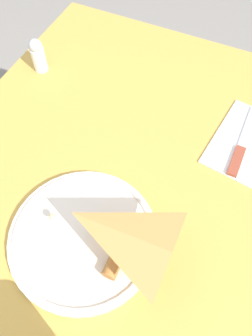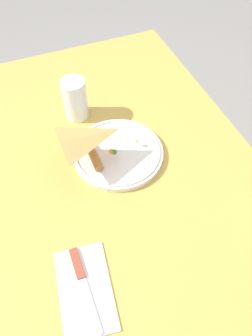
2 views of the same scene
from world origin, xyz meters
The scene contains 6 objects.
ground_plane centered at (0.00, 0.00, 0.00)m, with size 6.00×6.00×0.00m, color gray.
dining_table centered at (0.00, 0.00, 0.66)m, with size 1.16×0.77×0.78m.
plate_pizza centered at (-0.02, 0.02, 0.79)m, with size 0.25×0.25×0.05m.
napkin_folded centered at (0.30, -0.18, 0.78)m, with size 0.21×0.14×0.00m.
butter_knife centered at (0.29, -0.18, 0.78)m, with size 0.20×0.02×0.01m.
salt_shaker centered at (0.31, 0.31, 0.82)m, with size 0.03×0.03×0.08m.
Camera 1 is at (-0.17, -0.13, 1.32)m, focal length 35.00 mm.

